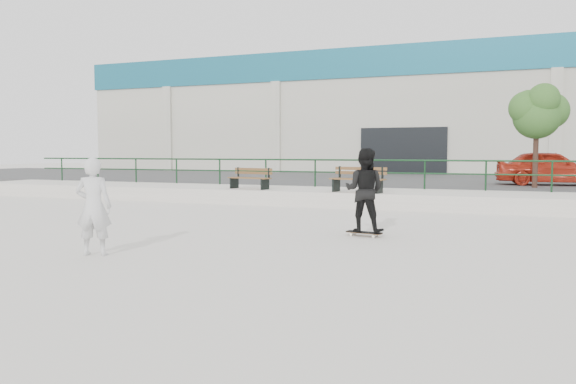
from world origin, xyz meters
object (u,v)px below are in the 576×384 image
at_px(bench_left, 250,178).
at_px(skateboard, 364,233).
at_px(red_car, 550,168).
at_px(tree, 538,111).
at_px(seated_skater, 94,207).
at_px(standing_skater, 364,190).
at_px(bench_right, 358,180).

height_order(bench_left, skateboard, bench_left).
bearing_deg(red_car, skateboard, 154.92).
bearing_deg(skateboard, tree, 81.20).
bearing_deg(seated_skater, standing_skater, -154.16).
bearing_deg(skateboard, bench_left, 143.54).
xyz_separation_m(bench_right, skateboard, (1.61, -5.83, -0.84)).
distance_m(bench_right, seated_skater, 9.98).
relative_size(bench_right, skateboard, 2.31).
relative_size(bench_right, seated_skater, 1.08).
xyz_separation_m(bench_left, red_car, (9.93, 6.27, 0.31)).
xyz_separation_m(bench_left, skateboard, (5.53, -6.09, -0.79)).
distance_m(red_car, skateboard, 13.17).
relative_size(bench_left, bench_right, 0.90).
bearing_deg(bench_right, standing_skater, -64.80).
relative_size(tree, red_car, 0.93).
distance_m(bench_left, standing_skater, 8.23).
bearing_deg(tree, bench_left, -155.13).
xyz_separation_m(red_car, standing_skater, (-4.40, -12.36, -0.19)).
xyz_separation_m(tree, standing_skater, (-3.81, -10.43, -2.28)).
distance_m(tree, standing_skater, 11.33).
bearing_deg(bench_right, seated_skater, -93.29).
distance_m(bench_left, seated_skater, 10.12).
bearing_deg(seated_skater, bench_right, -122.40).
bearing_deg(bench_left, standing_skater, -35.75).
bearing_deg(tree, bench_right, -139.72).
xyz_separation_m(tree, skateboard, (-3.81, -10.43, -3.20)).
bearing_deg(standing_skater, seated_skater, 46.97).
relative_size(bench_left, seated_skater, 0.98).
relative_size(standing_skater, seated_skater, 1.04).
bearing_deg(standing_skater, tree, -108.26).
relative_size(bench_right, tree, 0.50).
relative_size(bench_left, red_car, 0.42).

